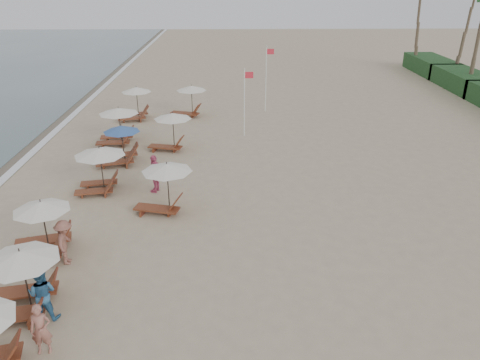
{
  "coord_description": "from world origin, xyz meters",
  "views": [
    {
      "loc": [
        0.55,
        -12.75,
        9.79
      ],
      "look_at": [
        1.0,
        6.38,
        1.3
      ],
      "focal_mm": 35.04,
      "sensor_mm": 36.0,
      "label": 1
    }
  ],
  "objects_px": {
    "beachgoer_mid_b": "(65,242)",
    "lounger_station_6": "(134,104)",
    "inland_station_2": "(188,99)",
    "beachgoer_far_a": "(155,173)",
    "lounger_station_2": "(38,232)",
    "beachgoer_mid_a": "(42,293)",
    "lounger_station_1": "(17,282)",
    "beachgoer_near": "(41,330)",
    "inland_station_1": "(169,128)",
    "inland_station_0": "(162,184)",
    "flag_pole_near": "(245,99)",
    "lounger_station_4": "(118,147)",
    "lounger_station_3": "(98,167)",
    "lounger_station_5": "(116,126)"
  },
  "relations": [
    {
      "from": "beachgoer_mid_b",
      "to": "lounger_station_6",
      "type": "bearing_deg",
      "value": -6.54
    },
    {
      "from": "inland_station_2",
      "to": "beachgoer_far_a",
      "type": "bearing_deg",
      "value": -92.58
    },
    {
      "from": "beachgoer_far_a",
      "to": "lounger_station_2",
      "type": "bearing_deg",
      "value": -13.48
    },
    {
      "from": "beachgoer_mid_a",
      "to": "inland_station_2",
      "type": "bearing_deg",
      "value": -92.92
    },
    {
      "from": "lounger_station_1",
      "to": "lounger_station_2",
      "type": "xyz_separation_m",
      "value": [
        -0.56,
        3.21,
        -0.06
      ]
    },
    {
      "from": "lounger_station_6",
      "to": "beachgoer_mid_a",
      "type": "distance_m",
      "value": 21.49
    },
    {
      "from": "lounger_station_6",
      "to": "beachgoer_near",
      "type": "xyz_separation_m",
      "value": [
        1.6,
        -22.93,
        -0.32
      ]
    },
    {
      "from": "lounger_station_1",
      "to": "lounger_station_6",
      "type": "distance_m",
      "value": 21.11
    },
    {
      "from": "lounger_station_2",
      "to": "beachgoer_far_a",
      "type": "bearing_deg",
      "value": 57.45
    },
    {
      "from": "lounger_station_6",
      "to": "beachgoer_far_a",
      "type": "distance_m",
      "value": 12.78
    },
    {
      "from": "lounger_station_6",
      "to": "inland_station_1",
      "type": "xyz_separation_m",
      "value": [
        3.27,
        -6.47,
        0.24
      ]
    },
    {
      "from": "inland_station_0",
      "to": "flag_pole_near",
      "type": "height_order",
      "value": "flag_pole_near"
    },
    {
      "from": "lounger_station_6",
      "to": "beachgoer_mid_a",
      "type": "xyz_separation_m",
      "value": [
        1.12,
        -21.46,
        -0.22
      ]
    },
    {
      "from": "inland_station_1",
      "to": "beachgoer_mid_a",
      "type": "xyz_separation_m",
      "value": [
        -2.15,
        -14.99,
        -0.46
      ]
    },
    {
      "from": "beachgoer_mid_b",
      "to": "lounger_station_2",
      "type": "bearing_deg",
      "value": 54.74
    },
    {
      "from": "lounger_station_2",
      "to": "beachgoer_mid_b",
      "type": "height_order",
      "value": "lounger_station_2"
    },
    {
      "from": "lounger_station_2",
      "to": "beachgoer_mid_a",
      "type": "relative_size",
      "value": 1.48
    },
    {
      "from": "lounger_station_4",
      "to": "inland_station_1",
      "type": "xyz_separation_m",
      "value": [
        2.61,
        2.09,
        0.38
      ]
    },
    {
      "from": "beachgoer_near",
      "to": "beachgoer_mid_b",
      "type": "bearing_deg",
      "value": 90.49
    },
    {
      "from": "beachgoer_mid_b",
      "to": "flag_pole_near",
      "type": "height_order",
      "value": "flag_pole_near"
    },
    {
      "from": "lounger_station_2",
      "to": "lounger_station_3",
      "type": "relative_size",
      "value": 1.02
    },
    {
      "from": "lounger_station_4",
      "to": "beachgoer_far_a",
      "type": "height_order",
      "value": "lounger_station_4"
    },
    {
      "from": "beachgoer_mid_b",
      "to": "beachgoer_near",
      "type": "bearing_deg",
      "value": -179.87
    },
    {
      "from": "beachgoer_mid_b",
      "to": "lounger_station_5",
      "type": "bearing_deg",
      "value": -4.88
    },
    {
      "from": "lounger_station_4",
      "to": "beachgoer_far_a",
      "type": "bearing_deg",
      "value": -55.86
    },
    {
      "from": "lounger_station_3",
      "to": "lounger_station_6",
      "type": "distance_m",
      "value": 12.3
    },
    {
      "from": "lounger_station_3",
      "to": "inland_station_0",
      "type": "xyz_separation_m",
      "value": [
        3.37,
        -2.2,
        0.09
      ]
    },
    {
      "from": "beachgoer_near",
      "to": "inland_station_0",
      "type": "bearing_deg",
      "value": 65.95
    },
    {
      "from": "lounger_station_5",
      "to": "beachgoer_mid_b",
      "type": "bearing_deg",
      "value": -85.67
    },
    {
      "from": "lounger_station_1",
      "to": "flag_pole_near",
      "type": "bearing_deg",
      "value": 66.15
    },
    {
      "from": "beachgoer_mid_b",
      "to": "beachgoer_mid_a",
      "type": "bearing_deg",
      "value": 175.81
    },
    {
      "from": "lounger_station_4",
      "to": "beachgoer_mid_a",
      "type": "distance_m",
      "value": 12.91
    },
    {
      "from": "lounger_station_5",
      "to": "beachgoer_near",
      "type": "distance_m",
      "value": 17.76
    },
    {
      "from": "lounger_station_3",
      "to": "beachgoer_far_a",
      "type": "height_order",
      "value": "lounger_station_3"
    },
    {
      "from": "lounger_station_6",
      "to": "flag_pole_near",
      "type": "distance_m",
      "value": 8.88
    },
    {
      "from": "lounger_station_1",
      "to": "inland_station_1",
      "type": "relative_size",
      "value": 1.0
    },
    {
      "from": "inland_station_1",
      "to": "inland_station_2",
      "type": "bearing_deg",
      "value": 85.57
    },
    {
      "from": "inland_station_2",
      "to": "lounger_station_3",
      "type": "bearing_deg",
      "value": -104.19
    },
    {
      "from": "beachgoer_near",
      "to": "flag_pole_near",
      "type": "xyz_separation_m",
      "value": [
        6.26,
        18.99,
        1.63
      ]
    },
    {
      "from": "lounger_station_3",
      "to": "beachgoer_far_a",
      "type": "distance_m",
      "value": 2.74
    },
    {
      "from": "lounger_station_3",
      "to": "inland_station_0",
      "type": "relative_size",
      "value": 0.93
    },
    {
      "from": "lounger_station_1",
      "to": "beachgoer_mid_a",
      "type": "relative_size",
      "value": 1.55
    },
    {
      "from": "lounger_station_1",
      "to": "flag_pole_near",
      "type": "xyz_separation_m",
      "value": [
        7.59,
        17.17,
        1.36
      ]
    },
    {
      "from": "lounger_station_4",
      "to": "beachgoer_mid_b",
      "type": "distance_m",
      "value": 9.91
    },
    {
      "from": "beachgoer_near",
      "to": "lounger_station_6",
      "type": "bearing_deg",
      "value": 85.12
    },
    {
      "from": "lounger_station_2",
      "to": "lounger_station_6",
      "type": "xyz_separation_m",
      "value": [
        0.3,
        17.9,
        0.12
      ]
    },
    {
      "from": "beachgoer_near",
      "to": "lounger_station_1",
      "type": "bearing_deg",
      "value": 117.39
    },
    {
      "from": "lounger_station_2",
      "to": "lounger_station_4",
      "type": "distance_m",
      "value": 9.39
    },
    {
      "from": "lounger_station_2",
      "to": "lounger_station_4",
      "type": "bearing_deg",
      "value": 84.14
    },
    {
      "from": "lounger_station_3",
      "to": "beachgoer_near",
      "type": "height_order",
      "value": "lounger_station_3"
    }
  ]
}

